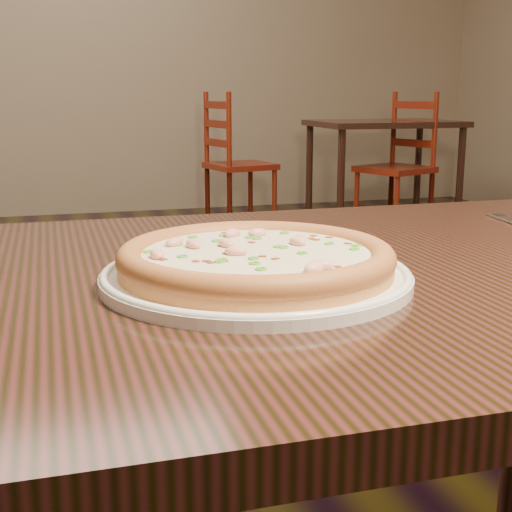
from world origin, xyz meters
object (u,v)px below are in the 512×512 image
object	(u,v)px
hero_table	(339,344)
chair_c	(233,165)
bg_table_right	(384,134)
pizza	(256,259)
chair_d	(400,167)
plate	(256,275)

from	to	relation	value
hero_table	chair_c	distance (m)	4.29
bg_table_right	chair_c	world-z (taller)	chair_c
pizza	chair_d	bearing A→B (deg)	60.36
chair_d	plate	bearing A→B (deg)	-119.64
hero_table	chair_c	xyz separation A→B (m)	(0.95, 4.18, -0.21)
chair_c	plate	bearing A→B (deg)	-104.14
pizza	chair_c	xyz separation A→B (m)	(1.07, 4.23, -0.34)
hero_table	plate	bearing A→B (deg)	-157.38
bg_table_right	pizza	bearing A→B (deg)	-117.99
pizza	chair_c	size ratio (longest dim) A/B	0.31
plate	chair_c	world-z (taller)	chair_c
hero_table	pizza	xyz separation A→B (m)	(-0.12, -0.05, 0.13)
pizza	bg_table_right	xyz separation A→B (m)	(2.11, 3.96, -0.12)
hero_table	pizza	world-z (taller)	pizza
plate	bg_table_right	xyz separation A→B (m)	(2.11, 3.96, -0.10)
pizza	chair_d	size ratio (longest dim) A/B	0.31
plate	bg_table_right	world-z (taller)	plate
chair_c	chair_d	world-z (taller)	same
plate	chair_c	distance (m)	4.37
hero_table	chair_d	size ratio (longest dim) A/B	1.26
pizza	chair_d	distance (m)	4.32
chair_c	hero_table	bearing A→B (deg)	-102.74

